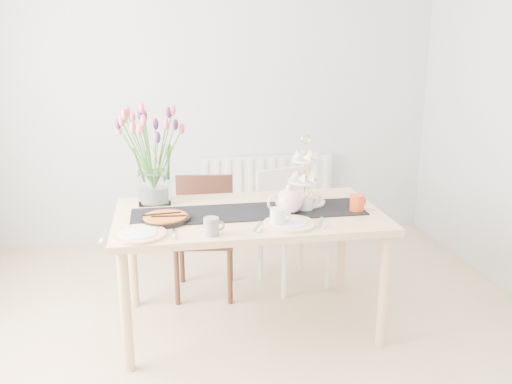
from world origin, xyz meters
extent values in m
plane|color=tan|center=(0.00, 0.00, 0.00)|extent=(4.50, 4.50, 0.00)
plane|color=#B5B8BA|center=(0.00, 2.25, 1.30)|extent=(4.00, 0.00, 4.00)
cube|color=white|center=(0.50, 2.19, 0.45)|extent=(1.20, 0.08, 0.60)
cube|color=tan|center=(0.08, 0.61, 0.73)|extent=(1.60, 0.90, 0.04)
cylinder|color=tan|center=(-0.65, 0.23, 0.35)|extent=(0.06, 0.06, 0.71)
cylinder|color=tan|center=(0.81, 0.23, 0.35)|extent=(0.06, 0.06, 0.71)
cylinder|color=tan|center=(-0.65, 0.99, 0.35)|extent=(0.06, 0.06, 0.71)
cylinder|color=tan|center=(0.81, 0.99, 0.35)|extent=(0.06, 0.06, 0.71)
cube|color=#3C1E15|center=(-0.15, 1.11, 0.42)|extent=(0.46, 0.46, 0.04)
cube|color=#3C1E15|center=(-0.13, 1.30, 0.63)|extent=(0.41, 0.09, 0.39)
cylinder|color=#3C1E15|center=(-0.36, 0.96, 0.20)|extent=(0.04, 0.04, 0.40)
cylinder|color=#3C1E15|center=(0.00, 0.91, 0.20)|extent=(0.04, 0.04, 0.40)
cylinder|color=#3C1E15|center=(-0.31, 1.32, 0.20)|extent=(0.04, 0.04, 0.40)
cylinder|color=#3C1E15|center=(0.05, 1.27, 0.20)|extent=(0.04, 0.04, 0.40)
cube|color=white|center=(0.50, 1.15, 0.42)|extent=(0.52, 0.52, 0.04)
cube|color=white|center=(0.45, 1.33, 0.64)|extent=(0.41, 0.16, 0.40)
cylinder|color=white|center=(0.38, 0.93, 0.20)|extent=(0.04, 0.04, 0.40)
cylinder|color=white|center=(0.73, 1.03, 0.20)|extent=(0.04, 0.04, 0.40)
cylinder|color=white|center=(0.28, 1.27, 0.20)|extent=(0.04, 0.04, 0.40)
cylinder|color=white|center=(0.62, 1.37, 0.20)|extent=(0.04, 0.04, 0.40)
cube|color=black|center=(0.08, 0.61, 0.75)|extent=(1.40, 0.35, 0.01)
cube|color=silver|center=(-0.47, 0.93, 0.85)|extent=(0.20, 0.20, 0.20)
cylinder|color=gold|center=(0.46, 0.73, 0.94)|extent=(0.01, 0.01, 0.39)
cylinder|color=white|center=(0.46, 0.73, 0.76)|extent=(0.27, 0.27, 0.01)
cylinder|color=white|center=(0.46, 0.73, 0.90)|extent=(0.21, 0.21, 0.01)
cylinder|color=white|center=(0.46, 0.73, 1.03)|extent=(0.17, 0.17, 0.01)
cylinder|color=silver|center=(0.43, 0.60, 0.80)|extent=(0.12, 0.12, 0.09)
cylinder|color=black|center=(-0.41, 0.53, 0.76)|extent=(0.28, 0.28, 0.02)
cylinder|color=orange|center=(-0.41, 0.53, 0.78)|extent=(0.25, 0.25, 0.01)
cylinder|color=gray|center=(-0.18, 0.25, 0.80)|extent=(0.09, 0.09, 0.10)
cylinder|color=white|center=(0.20, 0.34, 0.80)|extent=(0.09, 0.09, 0.10)
cylinder|color=#D24A17|center=(0.73, 0.52, 0.80)|extent=(0.12, 0.12, 0.10)
cylinder|color=white|center=(-0.56, 0.31, 0.76)|extent=(0.32, 0.32, 0.02)
cylinder|color=white|center=(0.27, 0.34, 0.76)|extent=(0.39, 0.39, 0.02)
camera|label=1|loc=(-0.41, -2.46, 1.76)|focal=38.00mm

